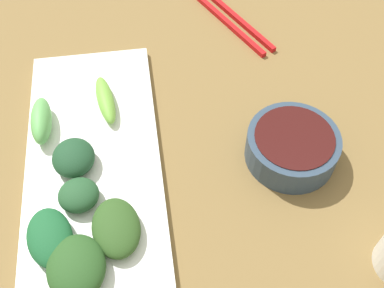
% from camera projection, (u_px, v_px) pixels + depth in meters
% --- Properties ---
extents(tabletop, '(2.10, 2.10, 0.02)m').
position_uv_depth(tabletop, '(196.00, 160.00, 0.61)').
color(tabletop, olive).
rests_on(tabletop, ground).
extents(sauce_bowl, '(0.12, 0.12, 0.04)m').
position_uv_depth(sauce_bowl, '(292.00, 146.00, 0.58)').
color(sauce_bowl, '#304358').
rests_on(sauce_bowl, tabletop).
extents(serving_plate, '(0.17, 0.37, 0.01)m').
position_uv_depth(serving_plate, '(94.00, 157.00, 0.59)').
color(serving_plate, white).
rests_on(serving_plate, tabletop).
extents(broccoli_stalk_0, '(0.04, 0.09, 0.02)m').
position_uv_depth(broccoli_stalk_0, '(105.00, 100.00, 0.63)').
color(broccoli_stalk_0, '#6FB13E').
rests_on(broccoli_stalk_0, serving_plate).
extents(broccoli_stalk_1, '(0.03, 0.08, 0.03)m').
position_uv_depth(broccoli_stalk_1, '(41.00, 121.00, 0.60)').
color(broccoli_stalk_1, '#61B25B').
rests_on(broccoli_stalk_1, serving_plate).
extents(broccoli_leafy_2, '(0.07, 0.08, 0.02)m').
position_uv_depth(broccoli_leafy_2, '(50.00, 238.00, 0.51)').
color(broccoli_leafy_2, '#1B592F').
rests_on(broccoli_leafy_2, serving_plate).
extents(broccoli_leafy_3, '(0.06, 0.06, 0.03)m').
position_uv_depth(broccoli_leafy_3, '(74.00, 155.00, 0.57)').
color(broccoli_leafy_3, '#1D4428').
rests_on(broccoli_leafy_3, serving_plate).
extents(broccoli_leafy_4, '(0.07, 0.08, 0.03)m').
position_uv_depth(broccoli_leafy_4, '(76.00, 267.00, 0.48)').
color(broccoli_leafy_4, '#264E20').
rests_on(broccoli_leafy_4, serving_plate).
extents(broccoli_leafy_5, '(0.06, 0.08, 0.02)m').
position_uv_depth(broccoli_leafy_5, '(116.00, 228.00, 0.51)').
color(broccoli_leafy_5, '#2C4F1F').
rests_on(broccoli_leafy_5, serving_plate).
extents(broccoli_leafy_6, '(0.05, 0.05, 0.03)m').
position_uv_depth(broccoli_leafy_6, '(79.00, 195.00, 0.54)').
color(broccoli_leafy_6, '#234E2B').
rests_on(broccoli_leafy_6, serving_plate).
extents(chopsticks, '(0.13, 0.22, 0.01)m').
position_uv_depth(chopsticks, '(224.00, 13.00, 0.76)').
color(chopsticks, red).
rests_on(chopsticks, tabletop).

